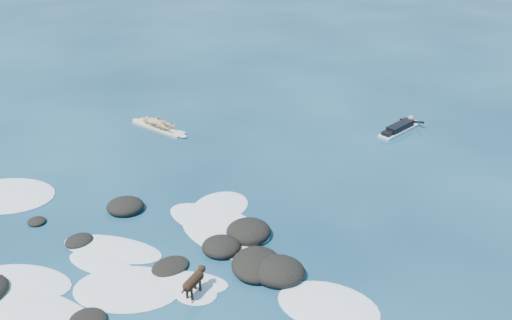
% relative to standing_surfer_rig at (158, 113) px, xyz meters
% --- Properties ---
extents(ground, '(160.00, 160.00, 0.00)m').
position_rel_standing_surfer_rig_xyz_m(ground, '(4.51, -6.97, -0.69)').
color(ground, '#0A2642').
rests_on(ground, ground).
extents(reef_rocks, '(13.70, 7.16, 0.61)m').
position_rel_standing_surfer_rig_xyz_m(reef_rocks, '(4.52, -8.85, -0.57)').
color(reef_rocks, black).
rests_on(reef_rocks, ground).
extents(breaking_foam, '(14.10, 7.87, 0.12)m').
position_rel_standing_surfer_rig_xyz_m(breaking_foam, '(3.36, -7.90, -0.68)').
color(breaking_foam, white).
rests_on(breaking_foam, ground).
extents(standing_surfer_rig, '(3.03, 1.25, 1.76)m').
position_rel_standing_surfer_rig_xyz_m(standing_surfer_rig, '(0.00, 0.00, 0.00)').
color(standing_surfer_rig, beige).
rests_on(standing_surfer_rig, ground).
extents(paddling_surfer_rig, '(1.61, 2.45, 0.44)m').
position_rel_standing_surfer_rig_xyz_m(paddling_surfer_rig, '(9.17, 3.24, -0.54)').
color(paddling_surfer_rig, white).
rests_on(paddling_surfer_rig, ground).
extents(dog, '(0.34, 1.06, 0.67)m').
position_rel_standing_surfer_rig_xyz_m(dog, '(5.90, -8.73, -0.25)').
color(dog, black).
rests_on(dog, ground).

